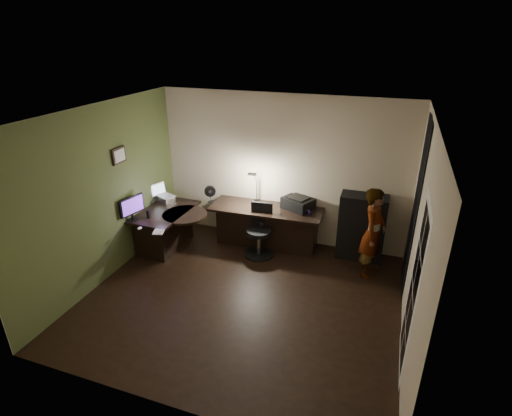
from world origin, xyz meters
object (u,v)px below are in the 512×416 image
(desk_left, at_px, (167,229))
(monitor, at_px, (132,212))
(person, at_px, (373,233))
(cabinet, at_px, (361,227))
(desk_right, at_px, (266,227))
(office_chair, at_px, (259,232))

(desk_left, bearing_deg, monitor, -120.84)
(monitor, bearing_deg, person, 26.37)
(desk_left, distance_m, monitor, 0.78)
(desk_left, xyz_separation_m, cabinet, (3.33, 0.80, 0.22))
(cabinet, bearing_deg, person, -67.99)
(desk_right, relative_size, monitor, 4.18)
(monitor, distance_m, person, 3.94)
(cabinet, bearing_deg, desk_right, -175.82)
(desk_right, xyz_separation_m, monitor, (-1.99, -1.15, 0.49))
(monitor, height_order, person, person)
(monitor, xyz_separation_m, person, (3.86, 0.80, -0.12))
(desk_left, distance_m, office_chair, 1.69)
(desk_left, height_order, desk_right, desk_right)
(cabinet, bearing_deg, monitor, -161.42)
(desk_left, distance_m, person, 3.57)
(desk_left, distance_m, cabinet, 3.43)
(office_chair, bearing_deg, desk_left, -175.31)
(cabinet, bearing_deg, office_chair, -163.62)
(desk_right, relative_size, office_chair, 2.16)
(cabinet, height_order, monitor, cabinet)
(cabinet, relative_size, person, 0.78)
(desk_right, bearing_deg, office_chair, -93.56)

